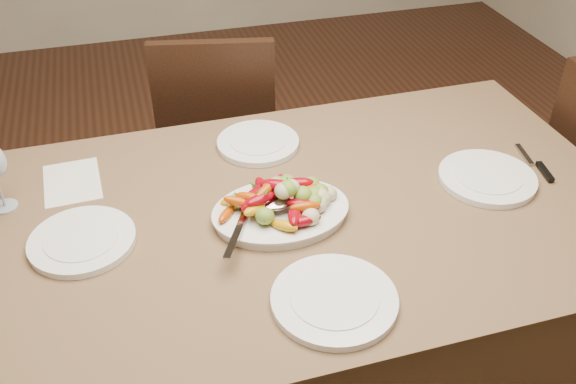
{
  "coord_description": "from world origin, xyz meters",
  "views": [
    {
      "loc": [
        -0.33,
        -1.37,
        1.79
      ],
      "look_at": [
        0.03,
        -0.1,
        0.82
      ],
      "focal_mm": 40.0,
      "sensor_mm": 36.0,
      "label": 1
    }
  ],
  "objects_px": {
    "plate_far": "(258,143)",
    "plate_left": "(82,241)",
    "plate_right": "(487,178)",
    "plate_near": "(334,300)",
    "serving_platter": "(281,214)",
    "chair_far": "(220,136)",
    "dining_table": "(288,311)"
  },
  "relations": [
    {
      "from": "serving_platter",
      "to": "plate_right",
      "type": "height_order",
      "value": "serving_platter"
    },
    {
      "from": "plate_left",
      "to": "plate_near",
      "type": "xyz_separation_m",
      "value": [
        0.53,
        -0.35,
        0.0
      ]
    },
    {
      "from": "dining_table",
      "to": "serving_platter",
      "type": "relative_size",
      "value": 5.36
    },
    {
      "from": "dining_table",
      "to": "plate_far",
      "type": "distance_m",
      "value": 0.51
    },
    {
      "from": "chair_far",
      "to": "plate_left",
      "type": "distance_m",
      "value": 1.04
    },
    {
      "from": "plate_left",
      "to": "plate_near",
      "type": "height_order",
      "value": "same"
    },
    {
      "from": "serving_platter",
      "to": "plate_right",
      "type": "distance_m",
      "value": 0.6
    },
    {
      "from": "plate_left",
      "to": "plate_far",
      "type": "distance_m",
      "value": 0.61
    },
    {
      "from": "plate_far",
      "to": "plate_near",
      "type": "distance_m",
      "value": 0.68
    },
    {
      "from": "dining_table",
      "to": "serving_platter",
      "type": "height_order",
      "value": "serving_platter"
    },
    {
      "from": "dining_table",
      "to": "plate_left",
      "type": "xyz_separation_m",
      "value": [
        -0.52,
        0.01,
        0.39
      ]
    },
    {
      "from": "dining_table",
      "to": "plate_far",
      "type": "bearing_deg",
      "value": 90.0
    },
    {
      "from": "serving_platter",
      "to": "plate_far",
      "type": "xyz_separation_m",
      "value": [
        0.03,
        0.35,
        -0.0
      ]
    },
    {
      "from": "plate_right",
      "to": "plate_far",
      "type": "height_order",
      "value": "same"
    },
    {
      "from": "serving_platter",
      "to": "plate_near",
      "type": "relative_size",
      "value": 1.22
    },
    {
      "from": "plate_right",
      "to": "plate_far",
      "type": "relative_size",
      "value": 1.09
    },
    {
      "from": "plate_near",
      "to": "serving_platter",
      "type": "bearing_deg",
      "value": 96.03
    },
    {
      "from": "chair_far",
      "to": "serving_platter",
      "type": "relative_size",
      "value": 2.77
    },
    {
      "from": "plate_near",
      "to": "plate_far",
      "type": "bearing_deg",
      "value": 90.73
    },
    {
      "from": "plate_far",
      "to": "plate_near",
      "type": "bearing_deg",
      "value": -89.27
    },
    {
      "from": "dining_table",
      "to": "plate_far",
      "type": "height_order",
      "value": "plate_far"
    },
    {
      "from": "serving_platter",
      "to": "plate_left",
      "type": "relative_size",
      "value": 1.32
    },
    {
      "from": "chair_far",
      "to": "plate_left",
      "type": "height_order",
      "value": "chair_far"
    },
    {
      "from": "serving_platter",
      "to": "plate_left",
      "type": "xyz_separation_m",
      "value": [
        -0.49,
        0.03,
        -0.0
      ]
    },
    {
      "from": "chair_far",
      "to": "plate_far",
      "type": "bearing_deg",
      "value": 104.91
    },
    {
      "from": "plate_far",
      "to": "plate_left",
      "type": "bearing_deg",
      "value": -148.33
    },
    {
      "from": "dining_table",
      "to": "chair_far",
      "type": "bearing_deg",
      "value": 91.92
    },
    {
      "from": "chair_far",
      "to": "plate_right",
      "type": "bearing_deg",
      "value": 135.5
    },
    {
      "from": "serving_platter",
      "to": "plate_right",
      "type": "bearing_deg",
      "value": 0.24
    },
    {
      "from": "plate_near",
      "to": "plate_left",
      "type": "bearing_deg",
      "value": 146.11
    },
    {
      "from": "plate_far",
      "to": "serving_platter",
      "type": "bearing_deg",
      "value": -94.11
    },
    {
      "from": "plate_left",
      "to": "plate_right",
      "type": "distance_m",
      "value": 1.09
    }
  ]
}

